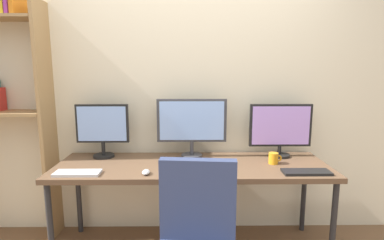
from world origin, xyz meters
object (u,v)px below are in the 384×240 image
keyboard_left (78,173)px  coffee_mug (274,158)px  monitor_left (102,128)px  computer_mouse (146,172)px  monitor_right (280,128)px  desk (192,170)px  keyboard_center (192,173)px  keyboard_right (306,172)px  monitor_center (192,124)px

keyboard_left → coffee_mug: (1.49, 0.23, 0.04)m
monitor_left → computer_mouse: (0.43, -0.45, -0.24)m
monitor_left → monitor_right: same height
monitor_right → coffee_mug: size_ratio=5.02×
desk → keyboard_left: keyboard_left is taller
monitor_right → keyboard_left: monitor_right is taller
keyboard_center → monitor_left: bearing=149.9°
desk → monitor_right: bearing=15.6°
keyboard_center → coffee_mug: (0.66, 0.23, 0.04)m
monitor_right → keyboard_right: 0.51m
keyboard_center → keyboard_right: bearing=0.0°
monitor_right → keyboard_left: (-1.60, -0.44, -0.24)m
keyboard_right → coffee_mug: (-0.18, 0.23, 0.04)m
keyboard_left → keyboard_right: bearing=0.0°
computer_mouse → keyboard_left: bearing=179.6°
desk → keyboard_right: size_ratio=6.28×
keyboard_center → computer_mouse: size_ratio=3.46×
keyboard_center → coffee_mug: 0.70m
keyboard_left → keyboard_center: (0.83, 0.00, 0.00)m
keyboard_left → computer_mouse: size_ratio=3.41×
monitor_center → keyboard_center: monitor_center is taller
monitor_left → monitor_center: monitor_center is taller
keyboard_right → keyboard_left: bearing=180.0°
monitor_center → keyboard_left: 0.98m
monitor_center → keyboard_right: size_ratio=1.72×
monitor_left → coffee_mug: (1.42, -0.21, -0.21)m
desk → keyboard_center: bearing=-90.0°
keyboard_left → coffee_mug: size_ratio=3.09×
monitor_right → keyboard_left: bearing=-164.5°
desk → monitor_right: 0.85m
keyboard_left → coffee_mug: bearing=8.9°
desk → keyboard_right: (0.83, -0.23, 0.06)m
desk → monitor_right: monitor_right is taller
monitor_center → keyboard_left: (-0.83, -0.44, -0.28)m
keyboard_center → computer_mouse: bearing=-179.4°
monitor_left → keyboard_left: monitor_left is taller
desk → coffee_mug: coffee_mug is taller
keyboard_left → monitor_left: bearing=81.0°
desk → monitor_left: (-0.76, 0.21, 0.31)m
monitor_right → keyboard_center: (-0.76, -0.44, -0.24)m
monitor_center → keyboard_center: 0.52m
desk → monitor_left: bearing=164.4°
desk → monitor_center: bearing=90.0°
computer_mouse → keyboard_right: bearing=0.2°
coffee_mug → monitor_center: bearing=162.2°
keyboard_right → coffee_mug: coffee_mug is taller
monitor_center → computer_mouse: size_ratio=6.19×
keyboard_center → coffee_mug: coffee_mug is taller
keyboard_left → coffee_mug: 1.51m
keyboard_left → keyboard_right: size_ratio=0.95×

